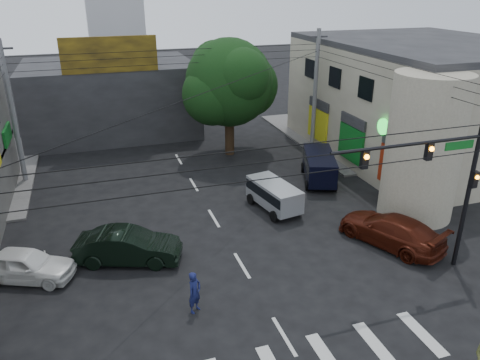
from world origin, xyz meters
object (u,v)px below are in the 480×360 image
traffic_gantry (441,173)px  dark_sedan (128,246)px  street_tree (229,83)px  navy_van (319,168)px  maroon_sedan (391,230)px  traffic_officer (195,292)px  utility_pole_far_right (315,92)px  silver_minivan (274,197)px  utility_pole_far_left (13,114)px  white_compact (25,265)px

traffic_gantry → dark_sedan: bearing=158.5°
street_tree → navy_van: (4.07, -6.93, -4.54)m
maroon_sedan → traffic_officer: 10.74m
maroon_sedan → navy_van: bearing=-115.5°
dark_sedan → navy_van: 14.36m
utility_pole_far_right → maroon_sedan: 15.19m
dark_sedan → silver_minivan: size_ratio=1.29×
silver_minivan → navy_van: 5.41m
street_tree → traffic_gantry: bearing=-78.0°
utility_pole_far_left → utility_pole_far_right: 21.00m
white_compact → navy_van: (17.49, 6.07, 0.21)m
white_compact → traffic_officer: 8.00m
white_compact → silver_minivan: bearing=-53.4°
utility_pole_far_left → maroon_sedan: bearing=-38.4°
silver_minivan → maroon_sedan: bearing=-153.5°
dark_sedan → white_compact: bearing=109.3°
street_tree → traffic_officer: street_tree is taller
utility_pole_far_right → maroon_sedan: size_ratio=1.57×
utility_pole_far_right → navy_van: size_ratio=1.84×
dark_sedan → maroon_sedan: size_ratio=0.88×
utility_pole_far_left → dark_sedan: 13.73m
street_tree → white_compact: 19.28m
utility_pole_far_right → dark_sedan: (-15.46, -11.97, -3.79)m
traffic_gantry → utility_pole_far_left: 25.00m
utility_pole_far_right → navy_van: (-2.43, -5.93, -3.67)m
traffic_gantry → maroon_sedan: traffic_gantry is taller
traffic_gantry → navy_van: 11.74m
maroon_sedan → silver_minivan: 6.81m
dark_sedan → white_compact: size_ratio=1.13×
white_compact → traffic_officer: traffic_officer is taller
traffic_officer → silver_minivan: bearing=10.1°
white_compact → navy_van: navy_van is taller
navy_van → traffic_gantry: bearing=-160.5°
silver_minivan → navy_van: bearing=-65.8°
street_tree → utility_pole_far_left: utility_pole_far_left is taller
navy_van → traffic_officer: 15.18m
traffic_gantry → traffic_officer: (-10.64, 0.49, -3.93)m
street_tree → traffic_gantry: size_ratio=1.21×
utility_pole_far_left → utility_pole_far_right: same height
dark_sedan → utility_pole_far_left: bearing=43.8°
traffic_officer → traffic_gantry: bearing=-41.9°
traffic_gantry → navy_van: (0.24, 11.08, -3.90)m
street_tree → dark_sedan: street_tree is taller
traffic_gantry → white_compact: size_ratio=1.57×
silver_minivan → utility_pole_far_left: bearing=47.0°
street_tree → dark_sedan: size_ratio=1.68×
dark_sedan → maroon_sedan: (12.68, -2.47, -0.02)m
utility_pole_far_left → white_compact: bearing=-84.9°
street_tree → maroon_sedan: bearing=-76.5°
traffic_gantry → navy_van: traffic_gantry is taller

